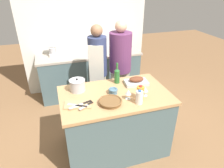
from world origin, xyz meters
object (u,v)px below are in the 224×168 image
wicker_basket (110,102)px  knife_chef (81,104)px  wine_glass_left (128,92)px  milk_jug (139,97)px  knife_paring (87,105)px  wine_bottle_green (117,75)px  wine_glass_right (145,90)px  roasting_pan (136,81)px  knife_bread (78,105)px  condiment_bottle_tall (125,44)px  person_cook_aproned (98,68)px  juice_jug (140,93)px  cutting_board (78,105)px  mixing_bowl (113,91)px  person_cook_guest (120,64)px  stand_mixer (54,49)px  stock_pot (77,85)px  condiment_bottle_short (97,46)px

wicker_basket → knife_chef: bearing=170.7°
knife_chef → wine_glass_left: bearing=-1.5°
milk_jug → knife_paring: 0.62m
wine_bottle_green → wine_glass_right: wine_bottle_green is taller
roasting_pan → milk_jug: bearing=-109.4°
knife_bread → condiment_bottle_tall: (1.30, 1.93, 0.05)m
wine_bottle_green → knife_chef: size_ratio=1.05×
person_cook_aproned → juice_jug: bearing=-52.8°
cutting_board → mixing_bowl: (0.48, 0.14, 0.03)m
condiment_bottle_tall → person_cook_guest: (-0.42, -0.87, -0.07)m
wine_glass_left → person_cook_guest: size_ratio=0.08×
juice_jug → stand_mixer: 2.13m
juice_jug → wine_glass_left: (-0.14, 0.04, 0.00)m
wicker_basket → stock_pot: 0.54m
condiment_bottle_tall → milk_jug: bearing=-106.1°
wine_bottle_green → stand_mixer: stand_mixer is taller
mixing_bowl → knife_paring: bearing=-152.1°
cutting_board → stand_mixer: stand_mixer is taller
mixing_bowl → stand_mixer: 1.82m
wicker_basket → wine_glass_left: (0.24, 0.04, 0.06)m
knife_bread → mixing_bowl: bearing=20.2°
knife_paring → roasting_pan: bearing=24.4°
juice_jug → knife_paring: size_ratio=0.97×
roasting_pan → stand_mixer: (-1.04, 1.55, 0.08)m
stand_mixer → condiment_bottle_short: bearing=3.6°
stock_pot → knife_chef: 0.37m
knife_paring → stand_mixer: bearing=98.0°
knife_bread → stand_mixer: bearing=95.2°
roasting_pan → condiment_bottle_short: (-0.18, 1.61, 0.04)m
milk_jug → stand_mixer: stand_mixer is taller
condiment_bottle_tall → wine_glass_right: bearing=-103.3°
wicker_basket → wine_glass_right: wine_glass_right is taller
wine_glass_right → knife_bread: 0.85m
stock_pot → knife_bread: size_ratio=0.93×
cutting_board → wine_bottle_green: bearing=33.4°
knife_chef → knife_bread: same height
knife_chef → person_cook_guest: (0.85, 1.05, -0.02)m
knife_bread → knife_chef: bearing=18.1°
milk_jug → wine_glass_left: milk_jug is taller
condiment_bottle_short → stand_mixer: bearing=-176.4°
wicker_basket → knife_paring: bearing=176.8°
knife_chef → condiment_bottle_short: (0.65, 1.92, 0.06)m
wicker_basket → condiment_bottle_short: condiment_bottle_short is taller
juice_jug → wine_glass_right: juice_jug is taller
wicker_basket → cutting_board: 0.38m
wine_glass_right → knife_bread: size_ratio=0.56×
knife_bread → person_cook_guest: bearing=50.1°
mixing_bowl → person_cook_guest: 0.97m
mixing_bowl → wine_bottle_green: 0.31m
milk_jug → knife_paring: (-0.61, 0.11, -0.06)m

